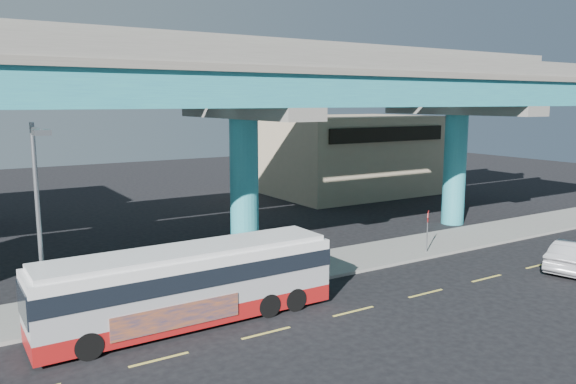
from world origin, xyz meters
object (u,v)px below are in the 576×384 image
sedan (575,256)px  street_lamp (39,199)px  stop_sign (428,222)px  transit_bus (189,282)px

sedan → street_lamp: (-23.45, 5.17, 4.24)m
sedan → stop_sign: size_ratio=2.06×
sedan → street_lamp: 24.39m
street_lamp → transit_bus: bearing=-16.5°
transit_bus → stop_sign: 14.77m
transit_bus → street_lamp: street_lamp is taller
transit_bus → stop_sign: bearing=7.7°
sedan → transit_bus: bearing=63.4°
street_lamp → stop_sign: bearing=2.2°
transit_bus → stop_sign: size_ratio=4.90×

